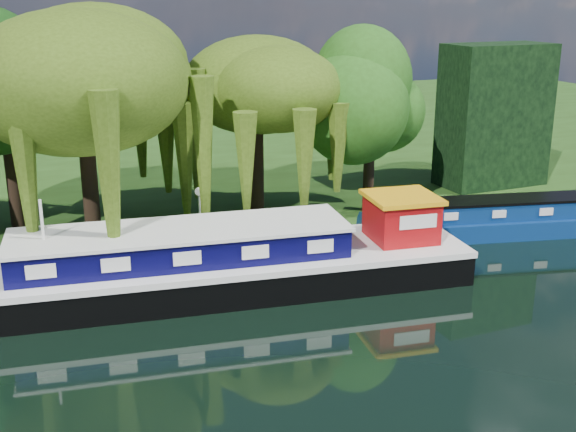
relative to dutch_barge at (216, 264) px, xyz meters
name	(u,v)px	position (x,y,z in m)	size (l,w,h in m)	color
ground	(281,359)	(0.13, -6.20, -1.06)	(120.00, 120.00, 0.00)	black
far_bank	(102,149)	(0.13, 27.80, -0.84)	(120.00, 52.00, 0.45)	#1E3B10
dutch_barge	(216,264)	(0.00, 0.00, 0.00)	(20.75, 7.44, 4.29)	black
narrowboat	(513,220)	(15.16, 0.88, -0.37)	(13.51, 5.37, 1.95)	navy
white_cruiser	(567,225)	(18.62, 0.94, -1.06)	(2.14, 2.48, 1.31)	silver
willow_left	(81,82)	(-3.72, 6.19, 6.51)	(8.18, 8.18, 9.80)	black
willow_right	(256,102)	(4.20, 6.62, 5.16)	(6.49, 6.49, 7.91)	black
tree_far_mid	(3,88)	(-6.69, 10.15, 5.93)	(5.80, 5.80, 9.50)	black
tree_far_right	(371,103)	(10.04, 5.98, 4.85)	(4.85, 4.85, 7.93)	black
conifer_hedge	(494,115)	(19.13, 7.80, 3.39)	(6.00, 3.00, 8.00)	black
lamppost	(199,200)	(0.63, 4.30, 1.36)	(0.36, 0.36, 2.56)	silver
mooring_posts	(192,250)	(-0.37, 2.20, -0.11)	(19.16, 0.16, 1.00)	silver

